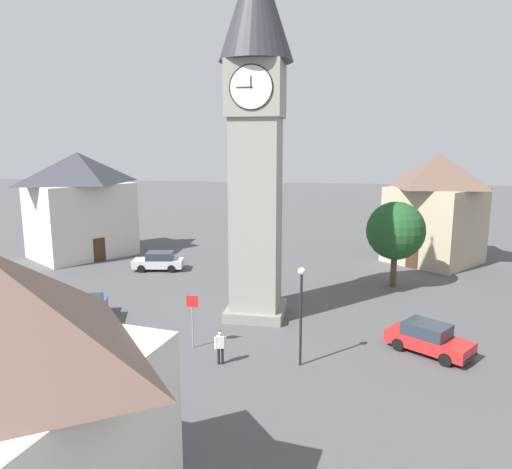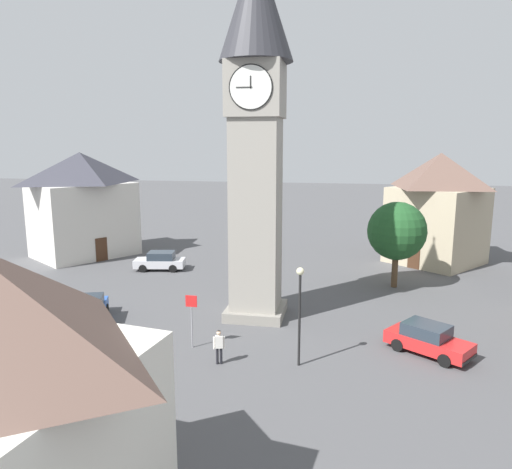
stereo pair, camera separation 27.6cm
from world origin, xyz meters
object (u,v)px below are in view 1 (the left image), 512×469
Objects in this scene: car_blue_kerb at (428,339)px; pedestrian at (220,344)px; clock_tower at (256,107)px; building_hall_far at (436,207)px; lamp_post at (301,300)px; road_sign at (192,313)px; building_corner_back at (80,204)px; car_silver_kerb at (159,261)px; car_red_corner at (88,310)px; tree at (396,231)px.

car_blue_kerb is 10.42m from pedestrian.
clock_tower is 21.96m from building_hall_far.
road_sign is at bearing -10.31° from lamp_post.
road_sign is at bearing -40.33° from pedestrian.
car_blue_kerb is 1.55× the size of road_sign.
building_hall_far is (-13.05, -15.98, -7.52)m from clock_tower.
building_hall_far reaches higher than road_sign.
building_corner_back is 31.89m from building_hall_far.
building_corner_back is at bearing -22.85° from car_silver_kerb.
car_silver_kerb is 18.44m from pedestrian.
clock_tower is 11.97m from road_sign.
clock_tower is at bearing -62.65° from lamp_post.
pedestrian is at bearing 8.35° from lamp_post.
car_red_corner is 7.56m from road_sign.
car_blue_kerb is at bearing 146.17° from car_silver_kerb.
lamp_post is at bearing -171.65° from pedestrian.
building_corner_back reaches higher than road_sign.
car_blue_kerb is 0.40× the size of building_corner_back.
clock_tower is at bearing -163.04° from car_red_corner.
building_corner_back is (18.68, -12.87, -7.52)m from clock_tower.
road_sign is (-7.11, 2.33, 1.14)m from car_red_corner.
tree is 17.29m from road_sign.
building_corner_back is (8.86, -3.74, 4.12)m from car_silver_kerb.
road_sign is (11.25, 12.93, -2.26)m from tree.
tree is 15.08m from lamp_post.
pedestrian is at bearing 132.72° from building_corner_back.
clock_tower is 15.46m from car_blue_kerb.
pedestrian is at bearing 59.20° from building_hall_far.
pedestrian is 26.80m from building_hall_far.
car_silver_kerb is at bearing 16.67° from building_hall_far.
car_silver_kerb is 0.45× the size of building_hall_far.
building_hall_far is (-22.87, -6.85, 4.13)m from car_silver_kerb.
car_silver_kerb is 12.03m from car_red_corner.
tree is at bearing -131.01° from road_sign.
tree is 2.24× the size of road_sign.
building_corner_back is 2.26× the size of lamp_post.
car_blue_kerb is 2.57× the size of pedestrian.
tree is (-18.69, 1.42, 3.40)m from car_silver_kerb.
clock_tower is 2.18× the size of building_hall_far.
tree reaches higher than pedestrian.
building_hall_far reaches higher than building_corner_back.
tree is at bearing -112.04° from lamp_post.
lamp_post is (-13.04, 15.37, 2.47)m from car_silver_kerb.
car_red_corner is at bearing -18.15° from road_sign.
building_hall_far is 24.36m from lamp_post.
lamp_post reaches higher than road_sign.
car_silver_kerb is at bearing 157.15° from building_corner_back.
lamp_post is (-3.75, -0.55, 2.22)m from pedestrian.
lamp_post is 1.71× the size of road_sign.
clock_tower reaches higher than tree.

